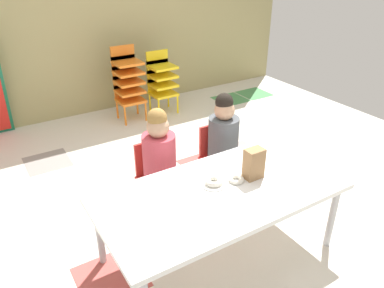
{
  "coord_description": "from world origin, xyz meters",
  "views": [
    {
      "loc": [
        -1.38,
        -2.27,
        1.96
      ],
      "look_at": [
        -0.22,
        -0.39,
        0.8
      ],
      "focal_mm": 34.98,
      "sensor_mm": 36.0,
      "label": 1
    }
  ],
  "objects_px": {
    "kid_chair_orange_stack": "(128,80)",
    "paper_plate_near_edge": "(214,184)",
    "craft_table": "(220,196)",
    "paper_bag_brown": "(254,164)",
    "seated_child_middle_seat": "(223,135)",
    "donut_powdered_on_plate": "(214,181)",
    "donut_powdered_loose": "(237,179)",
    "seated_child_near_camera": "(159,153)",
    "kid_chair_yellow_stack": "(161,78)"
  },
  "relations": [
    {
      "from": "paper_plate_near_edge",
      "to": "seated_child_middle_seat",
      "type": "bearing_deg",
      "value": 49.16
    },
    {
      "from": "kid_chair_orange_stack",
      "to": "paper_plate_near_edge",
      "type": "height_order",
      "value": "kid_chair_orange_stack"
    },
    {
      "from": "seated_child_near_camera",
      "to": "kid_chair_orange_stack",
      "type": "xyz_separation_m",
      "value": [
        0.56,
        1.93,
        -0.04
      ]
    },
    {
      "from": "paper_bag_brown",
      "to": "donut_powdered_on_plate",
      "type": "distance_m",
      "value": 0.3
    },
    {
      "from": "craft_table",
      "to": "seated_child_near_camera",
      "type": "xyz_separation_m",
      "value": [
        -0.12,
        0.65,
        0.05
      ]
    },
    {
      "from": "paper_bag_brown",
      "to": "paper_plate_near_edge",
      "type": "relative_size",
      "value": 1.22
    },
    {
      "from": "paper_plate_near_edge",
      "to": "craft_table",
      "type": "bearing_deg",
      "value": -89.71
    },
    {
      "from": "paper_bag_brown",
      "to": "donut_powdered_on_plate",
      "type": "bearing_deg",
      "value": 166.33
    },
    {
      "from": "craft_table",
      "to": "donut_powdered_on_plate",
      "type": "bearing_deg",
      "value": 90.29
    },
    {
      "from": "seated_child_middle_seat",
      "to": "paper_bag_brown",
      "type": "relative_size",
      "value": 4.17
    },
    {
      "from": "kid_chair_orange_stack",
      "to": "paper_bag_brown",
      "type": "height_order",
      "value": "kid_chair_orange_stack"
    },
    {
      "from": "paper_plate_near_edge",
      "to": "donut_powdered_on_plate",
      "type": "distance_m",
      "value": 0.02
    },
    {
      "from": "kid_chair_orange_stack",
      "to": "paper_plate_near_edge",
      "type": "bearing_deg",
      "value": -99.96
    },
    {
      "from": "craft_table",
      "to": "donut_powdered_loose",
      "type": "relative_size",
      "value": 14.99
    },
    {
      "from": "donut_powdered_loose",
      "to": "craft_table",
      "type": "bearing_deg",
      "value": -169.12
    },
    {
      "from": "seated_child_near_camera",
      "to": "donut_powdered_on_plate",
      "type": "distance_m",
      "value": 0.58
    },
    {
      "from": "craft_table",
      "to": "paper_bag_brown",
      "type": "distance_m",
      "value": 0.32
    },
    {
      "from": "donut_powdered_loose",
      "to": "kid_chair_orange_stack",
      "type": "bearing_deg",
      "value": 83.69
    },
    {
      "from": "kid_chair_yellow_stack",
      "to": "paper_plate_near_edge",
      "type": "bearing_deg",
      "value": -109.9
    },
    {
      "from": "seated_child_near_camera",
      "to": "craft_table",
      "type": "bearing_deg",
      "value": -79.27
    },
    {
      "from": "seated_child_middle_seat",
      "to": "kid_chair_yellow_stack",
      "type": "distance_m",
      "value": 1.97
    },
    {
      "from": "kid_chair_yellow_stack",
      "to": "donut_powdered_on_plate",
      "type": "distance_m",
      "value": 2.65
    },
    {
      "from": "seated_child_middle_seat",
      "to": "donut_powdered_on_plate",
      "type": "height_order",
      "value": "seated_child_middle_seat"
    },
    {
      "from": "seated_child_middle_seat",
      "to": "kid_chair_yellow_stack",
      "type": "xyz_separation_m",
      "value": [
        0.41,
        1.93,
        -0.1
      ]
    },
    {
      "from": "paper_bag_brown",
      "to": "paper_plate_near_edge",
      "type": "height_order",
      "value": "paper_bag_brown"
    },
    {
      "from": "kid_chair_orange_stack",
      "to": "craft_table",
      "type": "bearing_deg",
      "value": -99.65
    },
    {
      "from": "donut_powdered_loose",
      "to": "seated_child_middle_seat",
      "type": "bearing_deg",
      "value": 61.58
    },
    {
      "from": "paper_plate_near_edge",
      "to": "donut_powdered_on_plate",
      "type": "height_order",
      "value": "donut_powdered_on_plate"
    },
    {
      "from": "seated_child_middle_seat",
      "to": "kid_chair_orange_stack",
      "type": "xyz_separation_m",
      "value": [
        -0.05,
        1.93,
        -0.04
      ]
    },
    {
      "from": "seated_child_near_camera",
      "to": "kid_chair_orange_stack",
      "type": "distance_m",
      "value": 2.01
    },
    {
      "from": "kid_chair_yellow_stack",
      "to": "paper_bag_brown",
      "type": "relative_size",
      "value": 3.64
    },
    {
      "from": "seated_child_middle_seat",
      "to": "kid_chair_orange_stack",
      "type": "height_order",
      "value": "seated_child_middle_seat"
    },
    {
      "from": "craft_table",
      "to": "kid_chair_yellow_stack",
      "type": "relative_size",
      "value": 2.04
    },
    {
      "from": "seated_child_middle_seat",
      "to": "donut_powdered_loose",
      "type": "distance_m",
      "value": 0.7
    },
    {
      "from": "paper_bag_brown",
      "to": "donut_powdered_on_plate",
      "type": "xyz_separation_m",
      "value": [
        -0.28,
        0.07,
        -0.08
      ]
    },
    {
      "from": "paper_bag_brown",
      "to": "craft_table",
      "type": "bearing_deg",
      "value": -177.9
    },
    {
      "from": "kid_chair_yellow_stack",
      "to": "donut_powdered_loose",
      "type": "bearing_deg",
      "value": -106.35
    },
    {
      "from": "craft_table",
      "to": "paper_plate_near_edge",
      "type": "bearing_deg",
      "value": 90.29
    },
    {
      "from": "craft_table",
      "to": "kid_chair_yellow_stack",
      "type": "height_order",
      "value": "kid_chair_yellow_stack"
    },
    {
      "from": "seated_child_middle_seat",
      "to": "paper_plate_near_edge",
      "type": "bearing_deg",
      "value": -130.84
    },
    {
      "from": "donut_powdered_on_plate",
      "to": "paper_bag_brown",
      "type": "bearing_deg",
      "value": -13.67
    },
    {
      "from": "seated_child_near_camera",
      "to": "seated_child_middle_seat",
      "type": "xyz_separation_m",
      "value": [
        0.61,
        0.0,
        0.0
      ]
    },
    {
      "from": "paper_bag_brown",
      "to": "paper_plate_near_edge",
      "type": "bearing_deg",
      "value": 166.33
    },
    {
      "from": "seated_child_middle_seat",
      "to": "kid_chair_yellow_stack",
      "type": "bearing_deg",
      "value": 77.91
    },
    {
      "from": "seated_child_middle_seat",
      "to": "paper_plate_near_edge",
      "type": "height_order",
      "value": "seated_child_middle_seat"
    },
    {
      "from": "craft_table",
      "to": "kid_chair_orange_stack",
      "type": "height_order",
      "value": "kid_chair_orange_stack"
    },
    {
      "from": "kid_chair_yellow_stack",
      "to": "kid_chair_orange_stack",
      "type": "bearing_deg",
      "value": 179.96
    },
    {
      "from": "donut_powdered_loose",
      "to": "seated_child_near_camera",
      "type": "bearing_deg",
      "value": 114.36
    },
    {
      "from": "seated_child_near_camera",
      "to": "donut_powdered_on_plate",
      "type": "bearing_deg",
      "value": -77.86
    },
    {
      "from": "craft_table",
      "to": "seated_child_middle_seat",
      "type": "xyz_separation_m",
      "value": [
        0.49,
        0.65,
        0.05
      ]
    }
  ]
}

